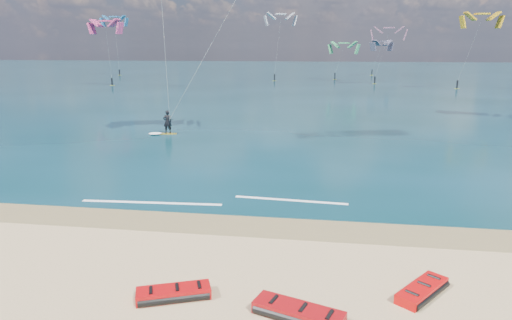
{
  "coord_description": "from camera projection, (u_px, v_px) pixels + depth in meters",
  "views": [
    {
      "loc": [
        5.25,
        -14.45,
        7.24
      ],
      "look_at": [
        1.97,
        8.0,
        1.54
      ],
      "focal_mm": 32.0,
      "sensor_mm": 36.0,
      "label": 1
    }
  ],
  "objects": [
    {
      "name": "shoreline_foam",
      "position": [
        214.0,
        201.0,
        21.67
      ],
      "size": [
        12.57,
        1.92,
        0.01
      ],
      "color": "white",
      "rests_on": "ground"
    },
    {
      "name": "packed_kite_mid",
      "position": [
        298.0,
        318.0,
        12.48
      ],
      "size": [
        2.92,
        1.93,
        0.4
      ],
      "primitive_type": null,
      "rotation": [
        0.0,
        0.0,
        -0.33
      ],
      "color": "#9E0B0E",
      "rests_on": "ground"
    },
    {
      "name": "sea",
      "position": [
        303.0,
        75.0,
        116.16
      ],
      "size": [
        320.0,
        200.0,
        0.04
      ],
      "primitive_type": "cube",
      "color": "#082C30",
      "rests_on": "ground"
    },
    {
      "name": "distant_kites",
      "position": [
        280.0,
        54.0,
        90.93
      ],
      "size": [
        79.6,
        41.98,
        13.83
      ],
      "color": "#6A4359",
      "rests_on": "ground"
    },
    {
      "name": "packed_kite_right",
      "position": [
        422.0,
        295.0,
        13.63
      ],
      "size": [
        2.17,
        2.41,
        0.36
      ],
      "primitive_type": null,
      "rotation": [
        0.0,
        0.0,
        0.91
      ],
      "color": "red",
      "rests_on": "ground"
    },
    {
      "name": "kitesurfer_main",
      "position": [
        186.0,
        28.0,
        33.5
      ],
      "size": [
        12.37,
        7.14,
        16.32
      ],
      "rotation": [
        0.0,
        0.0,
        0.2
      ],
      "color": "gold",
      "rests_on": "sea"
    },
    {
      "name": "ground",
      "position": [
        278.0,
        108.0,
        54.75
      ],
      "size": [
        320.0,
        320.0,
        0.0
      ],
      "primitive_type": "plane",
      "color": "tan",
      "rests_on": "ground"
    },
    {
      "name": "wet_sand_strip",
      "position": [
        193.0,
        222.0,
        19.24
      ],
      "size": [
        320.0,
        2.4,
        0.01
      ],
      "primitive_type": "cube",
      "color": "brown",
      "rests_on": "ground"
    },
    {
      "name": "packed_kite_left",
      "position": [
        174.0,
        298.0,
        13.47
      ],
      "size": [
        2.56,
        1.79,
        0.37
      ],
      "primitive_type": null,
      "rotation": [
        0.0,
        0.0,
        0.37
      ],
      "color": "#B7090C",
      "rests_on": "ground"
    }
  ]
}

